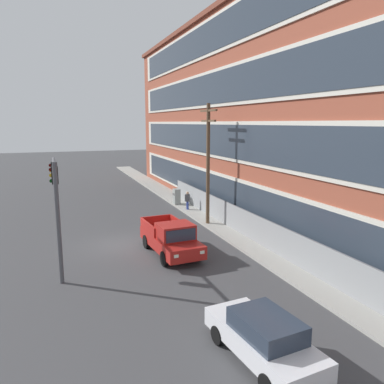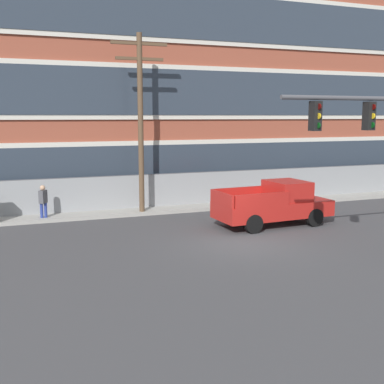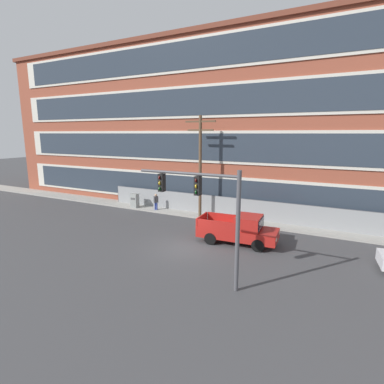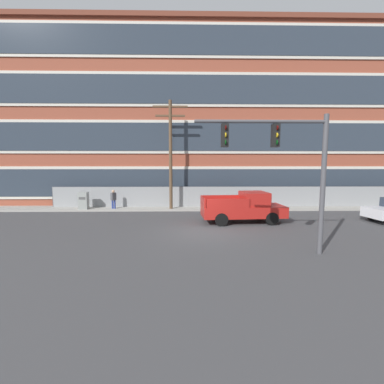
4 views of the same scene
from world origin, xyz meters
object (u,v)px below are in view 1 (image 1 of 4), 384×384
object	(u,v)px
sedan_white	(264,337)
pedestrian_near_cabinet	(188,200)
traffic_signal_mast	(56,192)
utility_pole_near_corner	(208,159)
electrical_cabinet	(177,197)
pickup_truck_red	(171,239)

from	to	relation	value
sedan_white	pedestrian_near_cabinet	distance (m)	20.43
sedan_white	pedestrian_near_cabinet	bearing A→B (deg)	166.76
traffic_signal_mast	utility_pole_near_corner	bearing A→B (deg)	117.14
sedan_white	utility_pole_near_corner	bearing A→B (deg)	163.35
sedan_white	utility_pole_near_corner	xyz separation A→B (m)	(-15.21, 4.55, 4.07)
electrical_cabinet	pedestrian_near_cabinet	world-z (taller)	pedestrian_near_cabinet
pickup_truck_red	pedestrian_near_cabinet	distance (m)	10.66
traffic_signal_mast	pickup_truck_red	bearing A→B (deg)	92.72
utility_pole_near_corner	pedestrian_near_cabinet	xyz separation A→B (m)	(-4.67, 0.13, -3.89)
traffic_signal_mast	sedan_white	distance (m)	11.93
pickup_truck_red	traffic_signal_mast	bearing A→B (deg)	-87.28
sedan_white	pedestrian_near_cabinet	world-z (taller)	pedestrian_near_cabinet
electrical_cabinet	traffic_signal_mast	bearing A→B (deg)	-39.77
pickup_truck_red	utility_pole_near_corner	xyz separation A→B (m)	(-5.00, 4.35, 3.93)
traffic_signal_mast	electrical_cabinet	bearing A→B (deg)	140.23
sedan_white	traffic_signal_mast	bearing A→B (deg)	-149.90
pickup_truck_red	pedestrian_near_cabinet	xyz separation A→B (m)	(-9.67, 4.48, 0.04)
traffic_signal_mast	electrical_cabinet	world-z (taller)	traffic_signal_mast
traffic_signal_mast	pedestrian_near_cabinet	xyz separation A→B (m)	(-9.95, 10.43, -3.07)
electrical_cabinet	pedestrian_near_cabinet	bearing A→B (deg)	4.93
pickup_truck_red	sedan_white	distance (m)	10.22
traffic_signal_mast	pedestrian_near_cabinet	distance (m)	14.74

